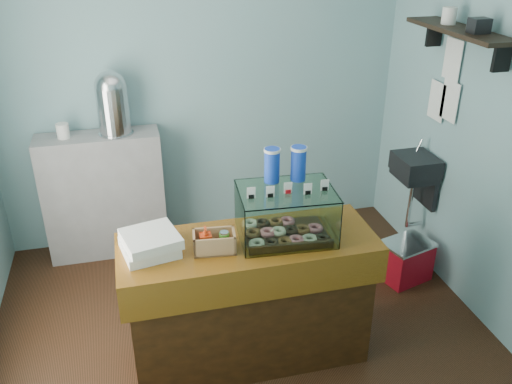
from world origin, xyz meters
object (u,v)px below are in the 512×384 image
object	(u,v)px
coffee_urn	(112,101)
red_cooler	(406,260)
display_case	(285,211)
counter	(249,299)

from	to	relation	value
coffee_urn	red_cooler	bearing A→B (deg)	-25.24
red_cooler	display_case	bearing A→B (deg)	-173.39
counter	red_cooler	distance (m)	1.57
display_case	red_cooler	size ratio (longest dim) A/B	1.34
display_case	coffee_urn	size ratio (longest dim) A/B	1.17
counter	coffee_urn	world-z (taller)	coffee_urn
counter	display_case	size ratio (longest dim) A/B	2.62
coffee_urn	counter	bearing A→B (deg)	-64.75
coffee_urn	red_cooler	distance (m)	2.70
display_case	red_cooler	xyz separation A→B (m)	(1.21, 0.51, -0.89)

